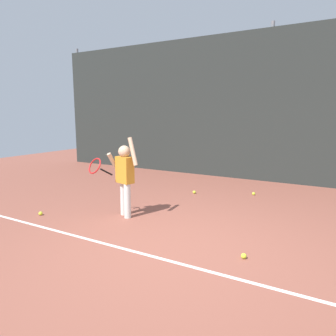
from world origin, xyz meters
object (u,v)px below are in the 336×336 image
tennis_player (124,174)px  tennis_ball_5 (194,192)px  tennis_ball_0 (244,256)px  tennis_ball_6 (41,213)px  tennis_ball_4 (254,194)px

tennis_player → tennis_ball_5: size_ratio=20.46×
tennis_ball_5 → tennis_ball_0: bearing=-53.8°
tennis_ball_0 → tennis_ball_6: size_ratio=1.00×
tennis_ball_5 → tennis_ball_6: (-1.65, -2.67, 0.00)m
tennis_ball_4 → tennis_ball_6: bearing=-131.4°
tennis_player → tennis_ball_4: bearing=72.8°
tennis_ball_5 → tennis_ball_6: size_ratio=1.00×
tennis_player → tennis_ball_0: (2.22, -0.55, -0.69)m
tennis_ball_4 → tennis_ball_5: size_ratio=1.00×
tennis_ball_4 → tennis_ball_6: size_ratio=1.00×
tennis_ball_0 → tennis_ball_5: same height
tennis_ball_4 → tennis_ball_5: (-1.16, -0.51, 0.00)m
tennis_player → tennis_ball_6: size_ratio=20.46×
tennis_ball_0 → tennis_ball_6: (-3.50, -0.13, 0.00)m
tennis_ball_0 → tennis_ball_6: 3.50m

